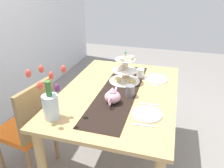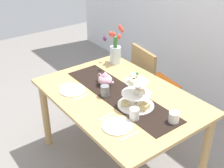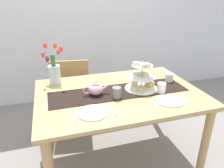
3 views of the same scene
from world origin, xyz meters
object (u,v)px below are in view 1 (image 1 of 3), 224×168
(fork_left, at_px, (144,125))
(dinner_plate_left, at_px, (147,114))
(knife_right, at_px, (157,74))
(knife_left, at_px, (149,104))
(tulip_vase, at_px, (50,102))
(cream_jug, at_px, (124,65))
(dining_table, at_px, (119,102))
(dinner_plate_right, at_px, (156,79))
(teapot, at_px, (113,96))
(fork_right, at_px, (154,85))
(mug_grey, at_px, (130,91))
(mug_white_text, at_px, (140,73))
(chair_left, at_px, (30,124))
(tiered_cake_stand, at_px, (125,72))

(fork_left, bearing_deg, dinner_plate_left, 0.00)
(fork_left, height_order, knife_right, same)
(dinner_plate_left, height_order, knife_left, dinner_plate_left)
(tulip_vase, height_order, cream_jug, tulip_vase)
(tulip_vase, xyz_separation_m, knife_right, (1.02, -0.65, -0.13))
(dining_table, xyz_separation_m, dinner_plate_right, (0.34, -0.29, 0.12))
(teapot, xyz_separation_m, dinner_plate_left, (-0.09, -0.29, -0.05))
(knife_left, bearing_deg, fork_left, 180.00)
(cream_jug, distance_m, fork_right, 0.52)
(fork_left, bearing_deg, cream_jug, 20.37)
(cream_jug, distance_m, knife_left, 0.81)
(fork_left, distance_m, mug_grey, 0.43)
(fork_right, distance_m, mug_white_text, 0.22)
(knife_left, height_order, mug_grey, mug_grey)
(knife_left, xyz_separation_m, dinner_plate_right, (0.50, 0.00, 0.00))
(dining_table, bearing_deg, mug_white_text, -20.67)
(teapot, relative_size, mug_grey, 2.51)
(fork_right, bearing_deg, chair_left, 118.45)
(tiered_cake_stand, xyz_separation_m, fork_right, (-0.02, -0.29, -0.09))
(fork_right, bearing_deg, tulip_vase, 138.26)
(tulip_vase, distance_m, mug_white_text, 1.02)
(chair_left, xyz_separation_m, dinner_plate_left, (0.05, -1.02, 0.27))
(knife_right, relative_size, mug_grey, 1.79)
(chair_left, relative_size, dinner_plate_left, 3.96)
(teapot, xyz_separation_m, dinner_plate_right, (0.56, -0.29, -0.05))
(dinner_plate_right, bearing_deg, fork_left, 180.00)
(dinner_plate_left, bearing_deg, dining_table, 43.75)
(knife_left, bearing_deg, tulip_vase, 119.93)
(dinner_plate_right, relative_size, fork_right, 1.53)
(mug_white_text, bearing_deg, dining_table, 159.33)
(tiered_cake_stand, height_order, mug_white_text, tiered_cake_stand)
(fork_left, distance_m, fork_right, 0.65)
(knife_right, relative_size, mug_white_text, 1.79)
(tiered_cake_stand, xyz_separation_m, mug_white_text, (0.13, -0.13, -0.05))
(dining_table, distance_m, chair_left, 0.83)
(tiered_cake_stand, relative_size, knife_right, 1.79)
(tulip_vase, height_order, dinner_plate_left, tulip_vase)
(chair_left, distance_m, dinner_plate_right, 1.27)
(tiered_cake_stand, relative_size, cream_jug, 3.58)
(teapot, height_order, mug_grey, teapot)
(fork_left, xyz_separation_m, mug_white_text, (0.80, 0.16, 0.04))
(teapot, distance_m, dinner_plate_right, 0.63)
(fork_left, height_order, dinner_plate_right, dinner_plate_right)
(tulip_vase, bearing_deg, fork_left, -82.44)
(tulip_vase, bearing_deg, dinner_plate_right, -36.68)
(teapot, xyz_separation_m, knife_left, (0.05, -0.29, -0.06))
(cream_jug, xyz_separation_m, fork_left, (-1.00, -0.37, -0.04))
(cream_jug, height_order, knife_right, cream_jug)
(chair_left, relative_size, tiered_cake_stand, 2.99)
(dining_table, distance_m, knife_right, 0.58)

